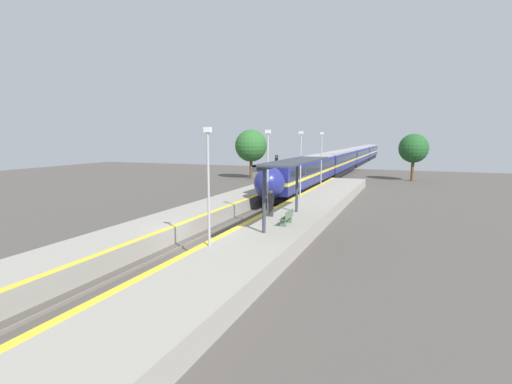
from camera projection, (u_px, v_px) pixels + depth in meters
ground_plane at (199, 246)px, 23.15m from camera, size 120.00×120.00×0.00m
rail_left at (188, 244)px, 23.41m from camera, size 0.08×90.00×0.15m
rail_right at (210, 246)px, 22.88m from camera, size 0.08×90.00×0.15m
train at (349, 158)px, 75.39m from camera, size 2.73×92.54×3.95m
platform_right at (259, 244)px, 21.72m from camera, size 4.24×64.00×1.00m
platform_left at (149, 233)px, 24.34m from camera, size 3.65×64.00×1.00m
platform_bench at (287, 217)px, 24.23m from camera, size 0.44×1.53×0.89m
person_waiting at (271, 203)px, 26.72m from camera, size 0.36×0.23×1.78m
railway_signal at (276, 171)px, 42.53m from camera, size 0.28×0.28×4.34m
lamppost_near at (208, 179)px, 19.21m from camera, size 0.36×0.20×5.78m
lamppost_mid at (268, 167)px, 27.00m from camera, size 0.36×0.20×5.78m
lamppost_far at (301, 160)px, 34.79m from camera, size 0.36×0.20×5.78m
lamppost_farthest at (321, 156)px, 42.58m from camera, size 0.36×0.20×5.78m
station_canopy at (291, 165)px, 24.71m from camera, size 2.02×9.71×3.89m
background_tree_left at (251, 146)px, 59.69m from camera, size 4.80×4.80×7.35m
background_tree_right at (414, 148)px, 56.58m from camera, size 4.11×4.11×6.71m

